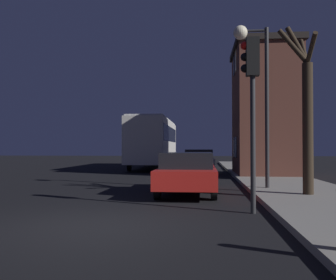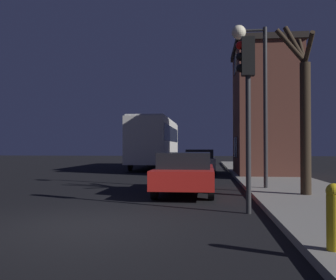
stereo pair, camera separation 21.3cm
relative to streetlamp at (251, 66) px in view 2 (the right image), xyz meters
name	(u,v)px [view 2 (the right image)]	position (x,y,z in m)	size (l,w,h in m)	color
ground_plane	(85,225)	(-3.94, -5.97, -4.37)	(120.00, 120.00, 0.00)	black
brick_building	(265,109)	(1.57, 7.23, -0.78)	(3.34, 4.91, 6.84)	brown
streetlamp	(251,66)	(0.00, 0.00, 0.00)	(1.22, 0.50, 5.66)	#28282B
traffic_light	(247,87)	(-0.61, -4.32, -1.41)	(0.43, 0.24, 4.11)	#28282B
bare_tree	(304,109)	(1.33, -1.73, -1.70)	(1.03, 1.85, 5.13)	#2D2319
bus	(155,139)	(-5.34, 14.24, -2.24)	(2.49, 10.86, 3.57)	beige
car_near_lane	(185,172)	(-2.25, -0.73, -3.63)	(1.84, 4.69, 1.37)	#B21E19
car_mid_lane	(200,161)	(-1.96, 9.42, -3.62)	(1.79, 4.54, 1.41)	beige
fire_hydrant	(334,215)	(0.17, -7.89, -3.74)	(0.21, 0.21, 0.91)	gold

